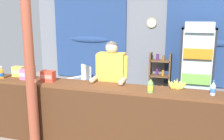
{
  "coord_description": "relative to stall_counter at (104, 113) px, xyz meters",
  "views": [
    {
      "loc": [
        1.07,
        -2.92,
        2.04
      ],
      "look_at": [
        -0.08,
        0.87,
        1.16
      ],
      "focal_mm": 40.98,
      "sensor_mm": 36.0,
      "label": 1
    }
  ],
  "objects": [
    {
      "name": "soda_bottle_water",
      "position": [
        1.48,
        0.12,
        0.47
      ],
      "size": [
        0.07,
        0.07,
        0.2
      ],
      "color": "silver",
      "rests_on": "stall_counter"
    },
    {
      "name": "plastic_lawn_chair",
      "position": [
        -1.19,
        1.91,
        -0.11
      ],
      "size": [
        0.62,
        0.62,
        0.86
      ],
      "color": "silver",
      "rests_on": "ground"
    },
    {
      "name": "soda_bottle_lime_soda",
      "position": [
        0.68,
        -0.01,
        0.48
      ],
      "size": [
        0.08,
        0.08,
        0.21
      ],
      "color": "#75C64C",
      "rests_on": "stall_counter"
    },
    {
      "name": "snack_box_crackers",
      "position": [
        -0.95,
        0.09,
        0.47
      ],
      "size": [
        0.21,
        0.13,
        0.17
      ],
      "color": "#E5422D",
      "rests_on": "stall_counter"
    },
    {
      "name": "bottle_shelf_rack",
      "position": [
        0.54,
        2.38,
        0.01
      ],
      "size": [
        0.48,
        0.28,
        1.16
      ],
      "color": "brown",
      "rests_on": "ground"
    },
    {
      "name": "snack_box_instant_noodle",
      "position": [
        -1.6,
        0.24,
        0.47
      ],
      "size": [
        0.19,
        0.12,
        0.17
      ],
      "color": "#EAD14C",
      "rests_on": "stall_counter"
    },
    {
      "name": "ground_plane",
      "position": [
        0.07,
        0.8,
        -0.6
      ],
      "size": [
        7.98,
        7.98,
        0.0
      ],
      "primitive_type": "plane",
      "color": "gray"
    },
    {
      "name": "soda_bottle_orange_soda",
      "position": [
        -1.78,
        0.04,
        0.47
      ],
      "size": [
        0.07,
        0.07,
        0.21
      ],
      "color": "orange",
      "rests_on": "stall_counter"
    },
    {
      "name": "stall_counter",
      "position": [
        0.0,
        0.0,
        0.0
      ],
      "size": [
        4.29,
        0.45,
        0.99
      ],
      "color": "brown",
      "rests_on": "ground"
    },
    {
      "name": "shopkeeper",
      "position": [
        -0.02,
        0.46,
        0.42
      ],
      "size": [
        0.54,
        0.42,
        1.61
      ],
      "color": "#28282D",
      "rests_on": "ground"
    },
    {
      "name": "back_wall_curtained",
      "position": [
        0.08,
        2.69,
        0.73
      ],
      "size": [
        5.46,
        0.22,
        2.59
      ],
      "color": "slate",
      "rests_on": "ground"
    },
    {
      "name": "timber_post",
      "position": [
        -1.05,
        -0.22,
        0.64
      ],
      "size": [
        0.18,
        0.15,
        2.58
      ],
      "color": "brown",
      "rests_on": "ground"
    },
    {
      "name": "drink_fridge",
      "position": [
        1.31,
        2.15,
        0.43
      ],
      "size": [
        0.66,
        0.74,
        1.87
      ],
      "color": "#232328",
      "rests_on": "ground"
    },
    {
      "name": "banana_bunch",
      "position": [
        1.01,
        0.23,
        0.45
      ],
      "size": [
        0.27,
        0.07,
        0.16
      ],
      "color": "#CCC14C",
      "rests_on": "stall_counter"
    },
    {
      "name": "snack_box_wafer",
      "position": [
        -1.36,
        0.09,
        0.47
      ],
      "size": [
        0.17,
        0.11,
        0.17
      ],
      "color": "#B76699",
      "rests_on": "stall_counter"
    }
  ]
}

